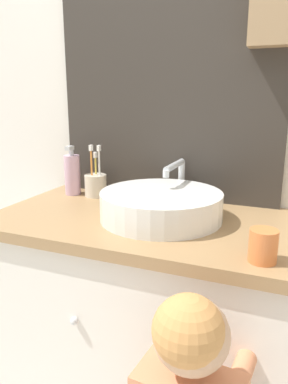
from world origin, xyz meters
The scene contains 6 objects.
wall_back centered at (0.01, 0.62, 1.29)m, with size 3.20×0.18×2.50m.
vanity_counter centered at (0.00, 0.32, 0.44)m, with size 1.42×0.56×0.88m.
sink_basin centered at (-0.16, 0.33, 0.92)m, with size 0.39×0.44×0.16m.
toothbrush_holder centered at (-0.49, 0.50, 0.92)m, with size 0.09×0.09×0.20m.
soap_dispenser centered at (-0.59, 0.49, 0.96)m, with size 0.06×0.06×0.20m.
drinking_cup centered at (0.18, 0.12, 0.92)m, with size 0.07×0.07×0.08m, color orange.
Camera 1 is at (0.23, -0.75, 1.27)m, focal length 35.00 mm.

